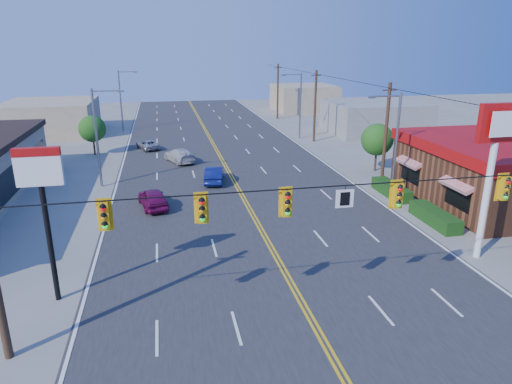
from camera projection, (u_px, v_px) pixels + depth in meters
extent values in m
plane|color=gray|center=(311.00, 320.00, 19.64)|extent=(160.00, 160.00, 0.00)
cube|color=#2D2D30|center=(236.00, 185.00, 38.25)|extent=(20.00, 120.00, 0.06)
cylinder|color=black|center=(317.00, 187.00, 17.78)|extent=(24.00, 0.05, 0.05)
cube|color=white|center=(345.00, 199.00, 18.18)|extent=(0.75, 0.04, 0.75)
cube|color=#D89E0C|center=(104.00, 216.00, 16.42)|extent=(0.55, 0.34, 1.25)
cube|color=#D89E0C|center=(202.00, 209.00, 17.09)|extent=(0.55, 0.34, 1.25)
cube|color=#D89E0C|center=(287.00, 203.00, 17.73)|extent=(0.55, 0.34, 1.25)
cube|color=#D89E0C|center=(398.00, 196.00, 18.63)|extent=(0.55, 0.34, 1.25)
cube|color=#D89E0C|center=(504.00, 188.00, 19.59)|extent=(0.55, 0.34, 1.25)
cube|color=#194214|center=(411.00, 202.00, 32.89)|extent=(1.20, 9.00, 0.90)
cylinder|color=white|center=(486.00, 197.00, 24.39)|extent=(0.36, 0.36, 7.00)
cube|color=#A50C0C|center=(498.00, 123.00, 23.15)|extent=(2.20, 0.36, 2.00)
cylinder|color=black|center=(50.00, 240.00, 20.32)|extent=(0.24, 0.24, 6.00)
cube|color=white|center=(39.00, 171.00, 19.32)|extent=(1.90, 0.30, 1.30)
cylinder|color=gray|center=(396.00, 148.00, 33.55)|extent=(0.20, 0.20, 8.00)
cylinder|color=gray|center=(387.00, 96.00, 32.16)|extent=(2.20, 0.12, 0.12)
cube|color=gray|center=(372.00, 97.00, 31.96)|extent=(0.50, 0.25, 0.15)
cylinder|color=gray|center=(300.00, 106.00, 55.89)|extent=(0.20, 0.20, 8.00)
cylinder|color=gray|center=(292.00, 75.00, 54.50)|extent=(2.20, 0.12, 0.12)
cube|color=gray|center=(284.00, 75.00, 54.30)|extent=(0.50, 0.25, 0.15)
cylinder|color=gray|center=(97.00, 139.00, 36.76)|extent=(0.20, 0.20, 8.00)
cylinder|color=gray|center=(106.00, 91.00, 35.79)|extent=(2.20, 0.12, 0.12)
cube|color=gray|center=(121.00, 91.00, 36.02)|extent=(0.50, 0.25, 0.15)
cylinder|color=gray|center=(121.00, 101.00, 60.97)|extent=(0.20, 0.20, 8.00)
cylinder|color=gray|center=(127.00, 72.00, 60.00)|extent=(2.20, 0.12, 0.12)
cube|color=gray|center=(135.00, 72.00, 60.23)|extent=(0.50, 0.25, 0.15)
cylinder|color=#47301E|center=(386.00, 135.00, 37.44)|extent=(0.28, 0.28, 8.40)
cylinder|color=#47301E|center=(315.00, 107.00, 54.20)|extent=(0.28, 0.28, 8.40)
cylinder|color=#47301E|center=(278.00, 92.00, 70.95)|extent=(0.28, 0.28, 8.40)
cylinder|color=#47301E|center=(376.00, 160.00, 42.39)|extent=(0.20, 0.20, 2.10)
sphere|color=#235B19|center=(377.00, 140.00, 41.81)|extent=(2.94, 2.94, 2.94)
cylinder|color=#47301E|center=(94.00, 146.00, 48.48)|extent=(0.20, 0.20, 2.00)
sphere|color=#235B19|center=(92.00, 129.00, 47.92)|extent=(2.80, 2.80, 2.80)
cube|color=gray|center=(375.00, 117.00, 60.49)|extent=(12.00, 10.00, 4.00)
cube|color=tan|center=(51.00, 117.00, 59.82)|extent=(11.00, 12.00, 4.20)
cube|color=tan|center=(304.00, 98.00, 80.33)|extent=(10.00, 10.00, 4.40)
imported|color=#710C47|center=(153.00, 199.00, 32.77)|extent=(2.45, 4.36, 1.40)
imported|color=navy|center=(214.00, 175.00, 38.76)|extent=(2.16, 4.36, 1.38)
imported|color=#BCBCBC|center=(179.00, 156.00, 45.49)|extent=(3.45, 4.97, 1.33)
imported|color=#B4B3B8|center=(148.00, 145.00, 50.97)|extent=(3.00, 4.21, 1.07)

